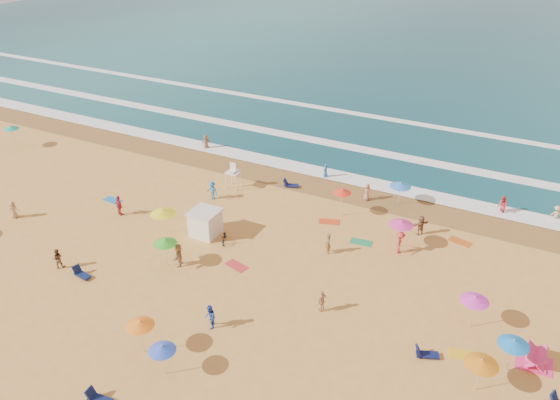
% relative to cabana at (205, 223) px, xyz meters
% --- Properties ---
extents(ground, '(220.00, 220.00, 0.00)m').
position_rel_cabana_xyz_m(ground, '(5.36, -0.74, -1.00)').
color(ground, gold).
rests_on(ground, ground).
extents(ocean, '(220.00, 140.00, 0.18)m').
position_rel_cabana_xyz_m(ocean, '(5.36, 83.26, -1.00)').
color(ocean, '#0C4756').
rests_on(ocean, ground).
extents(wet_sand, '(220.00, 220.00, 0.00)m').
position_rel_cabana_xyz_m(wet_sand, '(5.36, 11.76, -0.99)').
color(wet_sand, olive).
rests_on(wet_sand, ground).
extents(surf_foam, '(200.00, 18.70, 0.05)m').
position_rel_cabana_xyz_m(surf_foam, '(5.36, 20.58, -0.90)').
color(surf_foam, white).
rests_on(surf_foam, ground).
extents(cabana, '(2.00, 2.00, 2.00)m').
position_rel_cabana_xyz_m(cabana, '(0.00, 0.00, 0.00)').
color(cabana, white).
rests_on(cabana, ground).
extents(cabana_roof, '(2.20, 2.20, 0.12)m').
position_rel_cabana_xyz_m(cabana_roof, '(0.00, 0.00, 1.06)').
color(cabana_roof, silver).
rests_on(cabana_roof, cabana).
extents(bicycle, '(1.21, 1.73, 0.86)m').
position_rel_cabana_xyz_m(bicycle, '(1.90, -0.30, -0.57)').
color(bicycle, black).
rests_on(bicycle, ground).
extents(lifeguard_stand, '(1.20, 1.20, 2.10)m').
position_rel_cabana_xyz_m(lifeguard_stand, '(-2.19, 7.88, 0.05)').
color(lifeguard_stand, white).
rests_on(lifeguard_stand, ground).
extents(beach_umbrellas, '(67.22, 26.76, 0.79)m').
position_rel_cabana_xyz_m(beach_umbrellas, '(10.24, -0.08, 1.10)').
color(beach_umbrellas, gold).
rests_on(beach_umbrellas, ground).
extents(loungers, '(44.45, 27.51, 0.34)m').
position_rel_cabana_xyz_m(loungers, '(9.66, -6.09, -0.83)').
color(loungers, '#101651').
rests_on(loungers, ground).
extents(towels, '(53.22, 25.89, 0.03)m').
position_rel_cabana_xyz_m(towels, '(7.01, -2.43, -0.98)').
color(towels, red).
rests_on(towels, ground).
extents(beachgoers, '(41.21, 24.84, 2.05)m').
position_rel_cabana_xyz_m(beachgoers, '(5.85, 3.94, -0.21)').
color(beachgoers, '#256FAE').
rests_on(beachgoers, ground).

